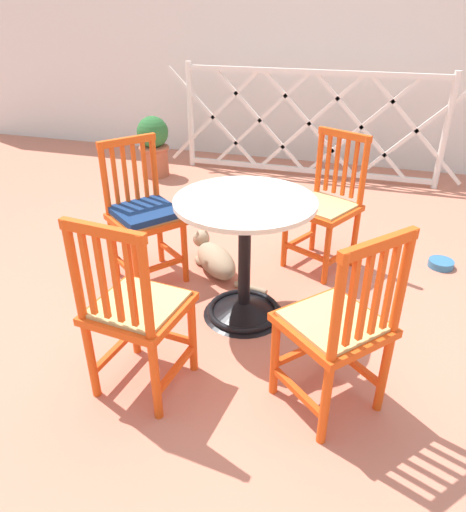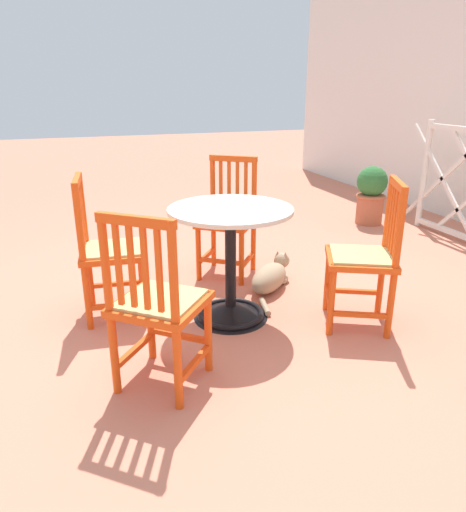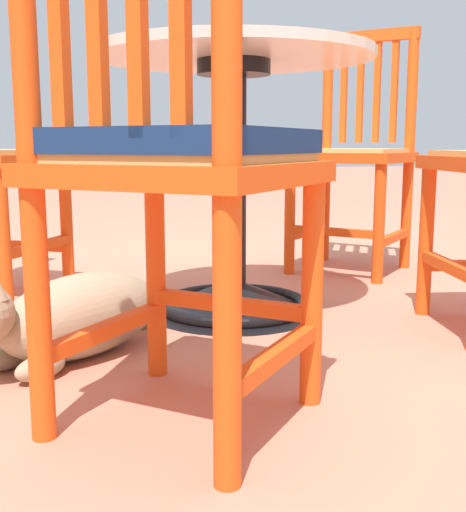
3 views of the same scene
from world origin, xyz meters
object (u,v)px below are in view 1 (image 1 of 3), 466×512
at_px(orange_chair_near_fence, 338,328).
at_px(orange_chair_by_planter, 144,216).
at_px(cafe_table, 244,273).
at_px(orange_chair_at_corner, 325,207).
at_px(tabby_cat, 214,258).
at_px(terracotta_planter, 154,145).
at_px(pet_water_bowl, 441,264).
at_px(orange_chair_tucked_in, 135,311).

bearing_deg(orange_chair_near_fence, orange_chair_by_planter, 148.18).
bearing_deg(cafe_table, orange_chair_near_fence, -45.12).
distance_m(orange_chair_at_corner, tabby_cat, 0.82).
xyz_separation_m(orange_chair_by_planter, terracotta_planter, (-0.86, 1.92, -0.12)).
distance_m(cafe_table, orange_chair_at_corner, 0.83).
distance_m(tabby_cat, pet_water_bowl, 1.59).
relative_size(tabby_cat, terracotta_planter, 1.02).
bearing_deg(orange_chair_at_corner, cafe_table, -115.30).
bearing_deg(orange_chair_tucked_in, cafe_table, 66.82).
bearing_deg(orange_chair_tucked_in, terracotta_planter, 114.05).
xyz_separation_m(cafe_table, orange_chair_at_corner, (0.35, 0.74, 0.15)).
relative_size(orange_chair_by_planter, terracotta_planter, 1.47).
bearing_deg(orange_chair_at_corner, tabby_cat, -156.10).
xyz_separation_m(cafe_table, tabby_cat, (-0.34, 0.44, -0.19)).
bearing_deg(tabby_cat, cafe_table, -52.42).
bearing_deg(orange_chair_by_planter, terracotta_planter, 114.01).
xyz_separation_m(cafe_table, pet_water_bowl, (1.17, 0.94, -0.26)).
distance_m(orange_chair_tucked_in, pet_water_bowl, 2.25).
relative_size(orange_chair_at_corner, terracotta_planter, 1.47).
xyz_separation_m(cafe_table, orange_chair_by_planter, (-0.72, 0.23, 0.16)).
height_order(cafe_table, pet_water_bowl, cafe_table).
xyz_separation_m(orange_chair_at_corner, pet_water_bowl, (0.82, 0.20, -0.41)).
height_order(cafe_table, orange_chair_at_corner, orange_chair_at_corner).
bearing_deg(tabby_cat, orange_chair_by_planter, -152.22).
bearing_deg(pet_water_bowl, orange_chair_by_planter, -159.38).
bearing_deg(tabby_cat, orange_chair_at_corner, 23.90).
distance_m(cafe_table, orange_chair_near_fence, 0.82).
xyz_separation_m(orange_chair_at_corner, tabby_cat, (-0.69, -0.30, -0.34)).
bearing_deg(terracotta_planter, orange_chair_by_planter, -65.99).
xyz_separation_m(orange_chair_at_corner, orange_chair_tucked_in, (-0.65, -1.45, 0.00)).
distance_m(orange_chair_at_corner, pet_water_bowl, 0.94).
height_order(cafe_table, orange_chair_near_fence, orange_chair_near_fence).
height_order(orange_chair_by_planter, pet_water_bowl, orange_chair_by_planter).
distance_m(orange_chair_tucked_in, terracotta_planter, 3.14).
distance_m(cafe_table, pet_water_bowl, 1.52).
bearing_deg(terracotta_planter, orange_chair_at_corner, -36.21).
xyz_separation_m(terracotta_planter, pet_water_bowl, (2.75, -1.21, -0.30)).
relative_size(cafe_table, orange_chair_at_corner, 0.83).
bearing_deg(orange_chair_at_corner, pet_water_bowl, 13.96).
bearing_deg(orange_chair_near_fence, tabby_cat, 131.91).
height_order(orange_chair_tucked_in, terracotta_planter, orange_chair_tucked_in).
distance_m(orange_chair_by_planter, terracotta_planter, 2.11).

